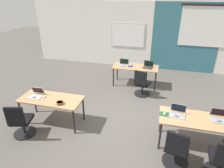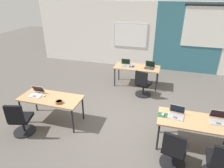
{
  "view_description": "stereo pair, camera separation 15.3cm",
  "coord_description": "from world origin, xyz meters",
  "px_view_note": "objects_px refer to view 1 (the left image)",
  "views": [
    {
      "loc": [
        0.84,
        -4.4,
        3.23
      ],
      "look_at": [
        -0.41,
        0.42,
        0.81
      ],
      "focal_mm": 31.61,
      "sensor_mm": 36.0,
      "label": 1
    },
    {
      "loc": [
        0.99,
        -4.36,
        3.23
      ],
      "look_at": [
        -0.41,
        0.42,
        0.81
      ],
      "focal_mm": 31.61,
      "sensor_mm": 36.0,
      "label": 2
    }
  ],
  "objects_px": {
    "desk_near_left": "(51,100)",
    "laptop_far_right": "(148,66)",
    "mouse_near_right_inner": "(165,113)",
    "mouse_near_left_end": "(44,97)",
    "desk_far_center": "(135,68)",
    "snack_bowl": "(60,103)",
    "chair_near_left_end": "(21,123)",
    "mouse_far_left": "(130,66)",
    "laptop_far_left": "(124,64)",
    "laptop_near_right_end": "(219,117)",
    "desk_near_right": "(197,121)",
    "laptop_near_right_inner": "(178,113)",
    "chair_near_right_inner": "(176,151)",
    "chair_far_right": "(142,85)",
    "laptop_near_left_end": "(36,94)",
    "chair_near_right_end": "(222,162)"
  },
  "relations": [
    {
      "from": "mouse_near_right_inner",
      "to": "mouse_near_left_end",
      "type": "bearing_deg",
      "value": 179.95
    },
    {
      "from": "laptop_near_right_inner",
      "to": "chair_near_right_inner",
      "type": "xyz_separation_m",
      "value": [
        0.01,
        -0.75,
        -0.39
      ]
    },
    {
      "from": "desk_near_right",
      "to": "laptop_near_left_end",
      "type": "bearing_deg",
      "value": 179.69
    },
    {
      "from": "desk_far_center",
      "to": "desk_near_right",
      "type": "bearing_deg",
      "value": -57.99
    },
    {
      "from": "laptop_near_right_end",
      "to": "chair_far_right",
      "type": "xyz_separation_m",
      "value": [
        -1.84,
        1.96,
        -0.39
      ]
    },
    {
      "from": "laptop_near_right_end",
      "to": "mouse_near_right_inner",
      "type": "distance_m",
      "value": 1.12
    },
    {
      "from": "chair_near_right_inner",
      "to": "snack_bowl",
      "type": "relative_size",
      "value": 5.18
    },
    {
      "from": "desk_near_right",
      "to": "mouse_near_left_end",
      "type": "xyz_separation_m",
      "value": [
        -3.69,
        0.01,
        0.08
      ]
    },
    {
      "from": "desk_near_right",
      "to": "chair_near_right_end",
      "type": "xyz_separation_m",
      "value": [
        0.38,
        -0.77,
        -0.28
      ]
    },
    {
      "from": "mouse_far_left",
      "to": "desk_far_center",
      "type": "bearing_deg",
      "value": 5.54
    },
    {
      "from": "snack_bowl",
      "to": "chair_near_right_inner",
      "type": "bearing_deg",
      "value": -10.46
    },
    {
      "from": "laptop_near_right_end",
      "to": "chair_near_right_end",
      "type": "distance_m",
      "value": 0.96
    },
    {
      "from": "chair_far_right",
      "to": "mouse_near_left_end",
      "type": "bearing_deg",
      "value": 56.85
    },
    {
      "from": "chair_near_left_end",
      "to": "mouse_far_left",
      "type": "distance_m",
      "value": 4.01
    },
    {
      "from": "laptop_near_right_end",
      "to": "desk_far_center",
      "type": "bearing_deg",
      "value": 129.82
    },
    {
      "from": "laptop_near_right_end",
      "to": "mouse_far_left",
      "type": "xyz_separation_m",
      "value": [
        -2.38,
        2.68,
        -0.03
      ]
    },
    {
      "from": "mouse_near_right_inner",
      "to": "chair_near_right_inner",
      "type": "relative_size",
      "value": 0.11
    },
    {
      "from": "mouse_near_left_end",
      "to": "mouse_far_left",
      "type": "relative_size",
      "value": 1.05
    },
    {
      "from": "chair_near_left_end",
      "to": "desk_far_center",
      "type": "bearing_deg",
      "value": -136.45
    },
    {
      "from": "laptop_near_right_end",
      "to": "chair_near_right_inner",
      "type": "bearing_deg",
      "value": -135.63
    },
    {
      "from": "laptop_far_left",
      "to": "laptop_near_left_end",
      "type": "bearing_deg",
      "value": -124.33
    },
    {
      "from": "laptop_near_left_end",
      "to": "chair_far_right",
      "type": "height_order",
      "value": "laptop_near_left_end"
    },
    {
      "from": "chair_near_right_end",
      "to": "laptop_far_left",
      "type": "distance_m",
      "value": 4.41
    },
    {
      "from": "desk_far_center",
      "to": "laptop_near_left_end",
      "type": "xyz_separation_m",
      "value": [
        -2.17,
        -2.78,
        0.11
      ]
    },
    {
      "from": "laptop_near_left_end",
      "to": "laptop_far_right",
      "type": "distance_m",
      "value": 3.81
    },
    {
      "from": "desk_near_left",
      "to": "laptop_far_right",
      "type": "distance_m",
      "value": 3.56
    },
    {
      "from": "chair_far_right",
      "to": "snack_bowl",
      "type": "height_order",
      "value": "chair_far_right"
    },
    {
      "from": "mouse_near_right_inner",
      "to": "chair_near_right_inner",
      "type": "height_order",
      "value": "chair_near_right_inner"
    },
    {
      "from": "laptop_far_left",
      "to": "laptop_near_right_inner",
      "type": "distance_m",
      "value": 3.26
    },
    {
      "from": "desk_far_center",
      "to": "snack_bowl",
      "type": "distance_m",
      "value": 3.3
    },
    {
      "from": "laptop_near_right_inner",
      "to": "laptop_near_right_end",
      "type": "bearing_deg",
      "value": 10.4
    },
    {
      "from": "mouse_near_left_end",
      "to": "chair_near_right_end",
      "type": "distance_m",
      "value": 4.16
    },
    {
      "from": "laptop_near_right_inner",
      "to": "laptop_far_left",
      "type": "bearing_deg",
      "value": 130.7
    },
    {
      "from": "mouse_near_left_end",
      "to": "laptop_far_left",
      "type": "height_order",
      "value": "laptop_far_left"
    },
    {
      "from": "desk_far_center",
      "to": "snack_bowl",
      "type": "relative_size",
      "value": 9.01
    },
    {
      "from": "chair_far_right",
      "to": "mouse_near_right_inner",
      "type": "bearing_deg",
      "value": 124.26
    },
    {
      "from": "desk_near_right",
      "to": "mouse_near_left_end",
      "type": "bearing_deg",
      "value": 179.85
    },
    {
      "from": "laptop_near_right_inner",
      "to": "mouse_near_right_inner",
      "type": "xyz_separation_m",
      "value": [
        -0.27,
        -0.06,
        -0.03
      ]
    },
    {
      "from": "laptop_near_right_end",
      "to": "mouse_near_right_inner",
      "type": "xyz_separation_m",
      "value": [
        -1.11,
        -0.09,
        -0.03
      ]
    },
    {
      "from": "mouse_far_left",
      "to": "chair_near_right_inner",
      "type": "bearing_deg",
      "value": -66.06
    },
    {
      "from": "desk_near_right",
      "to": "laptop_near_left_end",
      "type": "xyz_separation_m",
      "value": [
        -3.92,
        0.02,
        0.11
      ]
    },
    {
      "from": "mouse_far_left",
      "to": "laptop_near_right_inner",
      "type": "relative_size",
      "value": 0.28
    },
    {
      "from": "laptop_far_right",
      "to": "laptop_near_left_end",
      "type": "bearing_deg",
      "value": -125.15
    },
    {
      "from": "mouse_near_right_inner",
      "to": "chair_near_right_inner",
      "type": "distance_m",
      "value": 0.83
    },
    {
      "from": "laptop_near_right_end",
      "to": "mouse_far_left",
      "type": "bearing_deg",
      "value": 132.55
    },
    {
      "from": "chair_near_right_end",
      "to": "laptop_far_left",
      "type": "bearing_deg",
      "value": -49.64
    },
    {
      "from": "chair_near_right_inner",
      "to": "laptop_far_right",
      "type": "bearing_deg",
      "value": -62.81
    },
    {
      "from": "desk_near_right",
      "to": "laptop_far_right",
      "type": "xyz_separation_m",
      "value": [
        -1.31,
        2.8,
        0.11
      ]
    },
    {
      "from": "desk_far_center",
      "to": "chair_near_right_inner",
      "type": "height_order",
      "value": "chair_near_right_inner"
    },
    {
      "from": "mouse_near_left_end",
      "to": "laptop_far_right",
      "type": "xyz_separation_m",
      "value": [
        2.38,
        2.79,
        0.03
      ]
    }
  ]
}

